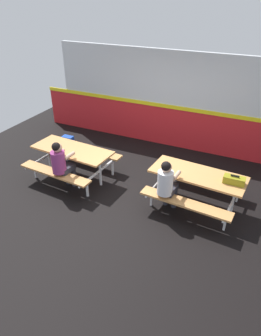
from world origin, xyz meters
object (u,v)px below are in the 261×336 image
object	(u,v)px
picnic_table_left	(73,155)
backpack_dark	(68,144)
student_further	(167,183)
toolbox_grey	(234,180)
picnic_table_right	(197,181)
student_nearer	(61,162)

from	to	relation	value
picnic_table_left	backpack_dark	world-z (taller)	picnic_table_left
student_further	picnic_table_left	bearing A→B (deg)	171.82
toolbox_grey	backpack_dark	bearing A→B (deg)	168.37
picnic_table_right	backpack_dark	distance (m)	3.90
picnic_table_right	student_nearer	xyz separation A→B (m)	(-2.77, -0.74, 0.13)
student_nearer	student_further	xyz separation A→B (m)	(2.30, 0.22, 0.00)
picnic_table_right	student_further	xyz separation A→B (m)	(-0.47, -0.52, 0.13)
picnic_table_left	toolbox_grey	world-z (taller)	toolbox_grey
picnic_table_left	picnic_table_right	distance (m)	2.89
student_nearer	toolbox_grey	xyz separation A→B (m)	(3.47, 0.69, 0.10)
picnic_table_right	backpack_dark	world-z (taller)	picnic_table_right
student_nearer	student_further	bearing A→B (deg)	5.43
student_further	toolbox_grey	distance (m)	1.26
toolbox_grey	backpack_dark	world-z (taller)	toolbox_grey
student_nearer	student_further	world-z (taller)	same
student_nearer	backpack_dark	bearing A→B (deg)	122.10
picnic_table_left	backpack_dark	size ratio (longest dim) A/B	4.39
picnic_table_left	student_nearer	size ratio (longest dim) A/B	1.60
student_further	backpack_dark	world-z (taller)	student_further
student_nearer	backpack_dark	distance (m)	1.97
picnic_table_right	toolbox_grey	size ratio (longest dim) A/B	4.82
picnic_table_right	student_further	bearing A→B (deg)	-131.89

